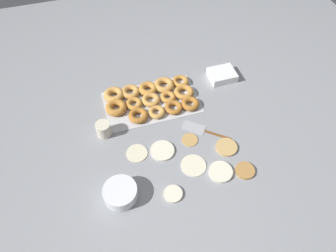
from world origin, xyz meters
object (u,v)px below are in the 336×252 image
object	(u,v)px
pancake_1	(173,194)
pancake_3	(221,172)
batter_bowl	(120,193)
spatula	(199,129)
pancake_2	(226,147)
pancake_4	(162,151)
container_stack	(222,75)
pancake_7	(137,154)
pancake_0	(194,165)
pancake_6	(190,140)
pancake_5	(245,170)
donut_tray	(151,98)
paper_cup	(104,129)

from	to	relation	value
pancake_1	pancake_3	distance (m)	0.24
batter_bowl	spatula	distance (m)	0.51
pancake_1	spatula	xyz separation A→B (m)	(-0.23, -0.30, -0.00)
pancake_2	pancake_4	xyz separation A→B (m)	(0.30, -0.07, -0.00)
pancake_1	container_stack	xyz separation A→B (m)	(-0.49, -0.62, 0.02)
container_stack	pancake_7	bearing A→B (deg)	31.86
pancake_1	container_stack	distance (m)	0.79
pancake_0	spatula	size ratio (longest dim) A/B	0.53
pancake_6	spatula	size ratio (longest dim) A/B	0.36
pancake_0	spatula	xyz separation A→B (m)	(-0.10, -0.19, -0.00)
pancake_2	container_stack	size ratio (longest dim) A/B	0.70
pancake_4	container_stack	size ratio (longest dim) A/B	0.78
pancake_0	pancake_5	size ratio (longest dim) A/B	1.33
pancake_1	batter_bowl	size ratio (longest dim) A/B	0.56
pancake_4	batter_bowl	size ratio (longest dim) A/B	0.78
pancake_2	pancake_1	bearing A→B (deg)	26.14
pancake_3	pancake_4	size ratio (longest dim) A/B	0.95
donut_tray	batter_bowl	size ratio (longest dim) A/B	3.44
spatula	batter_bowl	bearing A→B (deg)	66.73
pancake_3	paper_cup	distance (m)	0.60
pancake_0	batter_bowl	bearing A→B (deg)	8.28
batter_bowl	container_stack	bearing A→B (deg)	-141.78
pancake_5	container_stack	world-z (taller)	container_stack
pancake_4	container_stack	xyz separation A→B (m)	(-0.47, -0.39, 0.02)
container_stack	paper_cup	bearing A→B (deg)	15.77
pancake_2	pancake_7	world-z (taller)	pancake_2
pancake_3	pancake_6	xyz separation A→B (m)	(0.08, -0.21, -0.00)
pancake_6	donut_tray	bearing A→B (deg)	-69.44
pancake_4	pancake_6	bearing A→B (deg)	-172.90
pancake_0	donut_tray	world-z (taller)	donut_tray
pancake_5	pancake_6	xyz separation A→B (m)	(0.19, -0.23, -0.00)
pancake_4	spatula	distance (m)	0.23
pancake_1	pancake_6	bearing A→B (deg)	-123.71
pancake_0	spatula	distance (m)	0.21
pancake_4	batter_bowl	distance (m)	0.29
pancake_5	donut_tray	xyz separation A→B (m)	(0.30, -0.55, 0.01)
donut_tray	batter_bowl	distance (m)	0.57
pancake_0	batter_bowl	distance (m)	0.36
donut_tray	spatula	xyz separation A→B (m)	(-0.18, 0.26, -0.02)
pancake_4	pancake_3	bearing A→B (deg)	139.77
pancake_4	paper_cup	world-z (taller)	paper_cup
pancake_7	paper_cup	xyz separation A→B (m)	(0.13, -0.16, 0.03)
pancake_4	pancake_2	bearing A→B (deg)	166.68
pancake_7	batter_bowl	distance (m)	0.22
pancake_5	pancake_7	world-z (taller)	pancake_5
container_stack	pancake_2	bearing A→B (deg)	69.77
pancake_7	pancake_6	bearing A→B (deg)	179.94
pancake_0	container_stack	bearing A→B (deg)	-125.08
pancake_2	container_stack	xyz separation A→B (m)	(-0.17, -0.46, 0.02)
pancake_5	donut_tray	distance (m)	0.63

